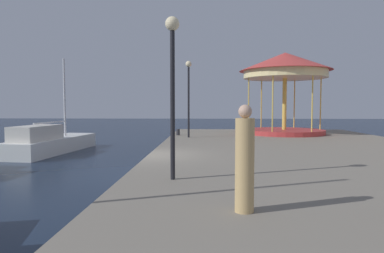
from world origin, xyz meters
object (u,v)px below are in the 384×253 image
object	(u,v)px
sailboat_white	(50,142)
person_far_corner	(245,162)
carousel	(285,73)
bollard_north	(178,132)
lamp_post_mid_promenade	(189,86)
lamp_post_near_edge	(172,68)

from	to	relation	value
sailboat_white	person_far_corner	bearing A→B (deg)	-53.60
sailboat_white	carousel	bearing A→B (deg)	16.78
bollard_north	person_far_corner	world-z (taller)	person_far_corner
carousel	sailboat_white	bearing A→B (deg)	-163.22
carousel	lamp_post_mid_promenade	xyz separation A→B (m)	(-6.37, -2.83, -0.98)
sailboat_white	lamp_post_near_edge	world-z (taller)	sailboat_white
sailboat_white	lamp_post_mid_promenade	distance (m)	8.63
bollard_north	person_far_corner	size ratio (longest dim) A/B	0.21
lamp_post_mid_promenade	person_far_corner	world-z (taller)	lamp_post_mid_promenade
sailboat_white	lamp_post_near_edge	xyz separation A→B (m)	(8.01, -10.30, 3.01)
person_far_corner	bollard_north	bearing A→B (deg)	98.74
carousel	bollard_north	world-z (taller)	carousel
carousel	bollard_north	xyz separation A→B (m)	(-7.13, -1.32, -3.89)
carousel	person_far_corner	size ratio (longest dim) A/B	3.21
lamp_post_near_edge	bollard_north	size ratio (longest dim) A/B	10.31
lamp_post_near_edge	lamp_post_mid_promenade	bearing A→B (deg)	90.74
sailboat_white	bollard_north	world-z (taller)	sailboat_white
sailboat_white	person_far_corner	size ratio (longest dim) A/B	3.81
carousel	lamp_post_near_edge	size ratio (longest dim) A/B	1.49
lamp_post_near_edge	lamp_post_mid_promenade	distance (m)	11.76
sailboat_white	lamp_post_near_edge	size ratio (longest dim) A/B	1.76
bollard_north	person_far_corner	distance (m)	16.10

